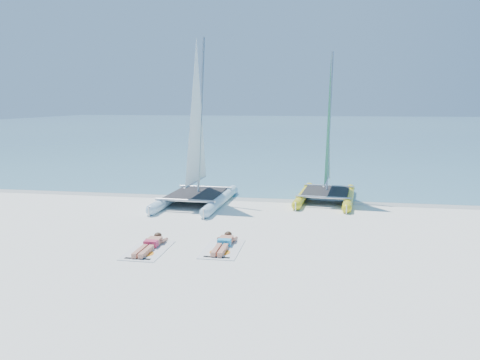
% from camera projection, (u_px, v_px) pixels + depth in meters
% --- Properties ---
extents(ground, '(140.00, 140.00, 0.00)m').
position_uv_depth(ground, '(244.00, 235.00, 14.34)').
color(ground, white).
rests_on(ground, ground).
extents(sea, '(140.00, 115.00, 0.01)m').
position_uv_depth(sea, '(307.00, 127.00, 75.57)').
color(sea, '#6DB3B6').
rests_on(sea, ground).
extents(wet_sand_strip, '(140.00, 1.40, 0.01)m').
position_uv_depth(wet_sand_strip, '(265.00, 198.00, 19.69)').
color(wet_sand_strip, beige).
rests_on(wet_sand_strip, ground).
extents(catamaran_blue, '(2.58, 5.10, 6.84)m').
position_uv_depth(catamaran_blue, '(196.00, 153.00, 18.45)').
color(catamaran_blue, silver).
rests_on(catamaran_blue, ground).
extents(catamaran_yellow, '(2.62, 5.04, 6.30)m').
position_uv_depth(catamaran_yellow, '(328.00, 151.00, 19.38)').
color(catamaran_yellow, yellow).
rests_on(catamaran_yellow, ground).
extents(towel_a, '(1.00, 1.85, 0.02)m').
position_uv_depth(towel_a, '(148.00, 250.00, 12.81)').
color(towel_a, white).
rests_on(towel_a, ground).
extents(sunbather_a, '(0.37, 1.73, 0.26)m').
position_uv_depth(sunbather_a, '(150.00, 244.00, 12.97)').
color(sunbather_a, tan).
rests_on(sunbather_a, towel_a).
extents(towel_b, '(1.00, 1.85, 0.02)m').
position_uv_depth(towel_b, '(222.00, 249.00, 12.92)').
color(towel_b, white).
rests_on(towel_b, ground).
extents(sunbather_b, '(0.37, 1.73, 0.26)m').
position_uv_depth(sunbather_b, '(224.00, 243.00, 13.09)').
color(sunbather_b, tan).
rests_on(sunbather_b, towel_b).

